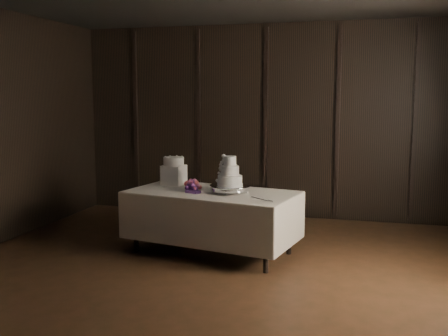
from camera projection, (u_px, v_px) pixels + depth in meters
room at (195, 139)px, 4.84m from camera, size 6.08×7.08×3.08m
display_table at (212, 219)px, 6.31m from camera, size 2.15×1.40×0.76m
cake_stand at (230, 189)px, 6.18m from camera, size 0.63×0.63×0.09m
wedding_cake at (228, 174)px, 6.14m from camera, size 0.33×0.29×0.35m
bouquet at (192, 186)px, 6.29m from camera, size 0.38×0.44×0.18m
box_pedestal at (174, 175)px, 6.75m from camera, size 0.29×0.29×0.25m
small_cake at (174, 161)px, 6.73m from camera, size 0.29×0.29×0.11m
cake_knife at (259, 199)px, 5.79m from camera, size 0.30×0.25×0.01m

